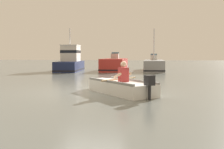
{
  "coord_description": "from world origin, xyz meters",
  "views": [
    {
      "loc": [
        2.12,
        -10.36,
        1.43
      ],
      "look_at": [
        0.59,
        1.55,
        0.55
      ],
      "focal_mm": 43.68,
      "sensor_mm": 36.0,
      "label": 1
    }
  ],
  "objects": [
    {
      "name": "moored_boat_red",
      "position": [
        -0.71,
        13.38,
        0.52
      ],
      "size": [
        2.06,
        4.73,
        1.65
      ],
      "color": "#B72D28",
      "rests_on": "ground"
    },
    {
      "name": "moored_boat_navy",
      "position": [
        -4.5,
        12.69,
        0.83
      ],
      "size": [
        2.16,
        4.97,
        3.68
      ],
      "color": "#19234C",
      "rests_on": "ground"
    },
    {
      "name": "ground_plane",
      "position": [
        0.0,
        0.0,
        0.0
      ],
      "size": [
        120.0,
        120.0,
        0.0
      ],
      "primitive_type": "plane",
      "color": "slate"
    },
    {
      "name": "moored_boat_grey",
      "position": [
        2.74,
        14.09,
        0.45
      ],
      "size": [
        1.79,
        6.16,
        3.75
      ],
      "color": "gray",
      "rests_on": "ground"
    },
    {
      "name": "rowboat_with_person",
      "position": [
        1.15,
        -0.4,
        0.25
      ],
      "size": [
        2.82,
        3.26,
        1.19
      ],
      "color": "white",
      "rests_on": "ground"
    }
  ]
}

